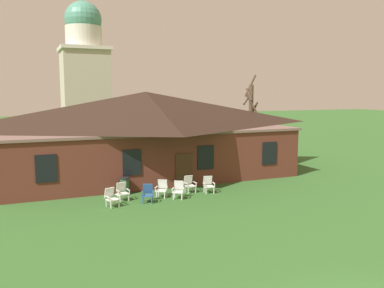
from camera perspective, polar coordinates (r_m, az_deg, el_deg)
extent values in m
cube|color=brown|center=(28.94, -6.46, -1.03)|extent=(18.73, 10.00, 3.20)
cube|color=#795B55|center=(28.75, -6.51, 2.28)|extent=(19.10, 10.20, 0.16)
pyramid|color=black|center=(28.66, -6.55, 4.90)|extent=(19.48, 10.40, 2.47)
cube|color=black|center=(22.84, -19.95, -3.27)|extent=(1.10, 0.06, 1.50)
cube|color=black|center=(23.52, -8.48, -2.61)|extent=(1.10, 0.06, 1.50)
cube|color=black|center=(25.07, 1.95, -1.92)|extent=(1.10, 0.06, 1.50)
cube|color=black|center=(27.34, 10.90, -1.27)|extent=(1.10, 0.06, 1.50)
cube|color=#422819|center=(24.63, -1.11, -3.76)|extent=(1.10, 0.06, 2.10)
cube|color=#BCB29E|center=(45.52, -14.79, 6.21)|extent=(4.80, 4.80, 10.18)
cube|color=silver|center=(45.74, -15.02, 12.82)|extent=(5.18, 5.18, 0.36)
cylinder|color=silver|center=(45.89, -15.07, 14.41)|extent=(3.80, 3.80, 2.20)
sphere|color=#4C8E7A|center=(46.15, -15.15, 16.60)|extent=(3.88, 3.88, 3.88)
cube|color=white|center=(20.99, -10.29, -8.28)|extent=(0.06, 0.06, 0.36)
cube|color=white|center=(20.76, -11.37, -8.49)|extent=(0.06, 0.06, 0.36)
cube|color=white|center=(21.35, -10.93, -8.03)|extent=(0.06, 0.06, 0.36)
cube|color=white|center=(21.12, -12.00, -8.23)|extent=(0.06, 0.06, 0.36)
cube|color=white|center=(21.00, -11.16, -7.72)|extent=(0.68, 0.67, 0.05)
cube|color=white|center=(21.18, -11.63, -6.76)|extent=(0.55, 0.35, 0.54)
cube|color=white|center=(21.08, -10.47, -7.09)|extent=(0.22, 0.46, 0.03)
cube|color=white|center=(20.97, -10.22, -7.47)|extent=(0.05, 0.05, 0.22)
cube|color=white|center=(20.79, -11.83, -7.33)|extent=(0.22, 0.46, 0.03)
cube|color=white|center=(20.68, -11.59, -7.72)|extent=(0.05, 0.05, 0.22)
cube|color=silver|center=(22.01, -8.95, -7.52)|extent=(0.06, 0.06, 0.36)
cube|color=silver|center=(21.86, -10.09, -7.65)|extent=(0.06, 0.06, 0.36)
cube|color=silver|center=(22.41, -9.35, -7.26)|extent=(0.06, 0.06, 0.36)
cube|color=silver|center=(22.27, -10.47, -7.38)|extent=(0.06, 0.06, 0.36)
cube|color=silver|center=(22.08, -9.72, -6.94)|extent=(0.59, 0.58, 0.05)
cube|color=silver|center=(22.30, -10.01, -6.01)|extent=(0.53, 0.25, 0.54)
cube|color=silver|center=(22.11, -9.00, -6.38)|extent=(0.11, 0.47, 0.03)
cube|color=silver|center=(21.99, -8.85, -6.75)|extent=(0.04, 0.04, 0.22)
cube|color=silver|center=(21.93, -10.43, -6.53)|extent=(0.11, 0.47, 0.03)
cube|color=silver|center=(21.80, -10.29, -6.90)|extent=(0.04, 0.04, 0.22)
cube|color=#2D5693|center=(21.34, -5.73, -7.94)|extent=(0.06, 0.06, 0.36)
cube|color=#2D5693|center=(21.37, -6.97, -7.94)|extent=(0.06, 0.06, 0.36)
cube|color=#2D5693|center=(21.76, -5.66, -7.63)|extent=(0.06, 0.06, 0.36)
cube|color=#2D5693|center=(21.79, -6.88, -7.63)|extent=(0.06, 0.06, 0.36)
cube|color=#2D5693|center=(21.51, -6.32, -7.26)|extent=(0.69, 0.68, 0.05)
cube|color=#2D5693|center=(21.74, -6.27, -6.29)|extent=(0.55, 0.36, 0.54)
cube|color=#2D5693|center=(21.43, -5.55, -6.77)|extent=(0.22, 0.46, 0.03)
cube|color=#2D5693|center=(21.30, -5.57, -7.16)|extent=(0.05, 0.05, 0.22)
cube|color=#2D5693|center=(21.47, -7.11, -6.76)|extent=(0.22, 0.46, 0.03)
cube|color=#2D5693|center=(21.34, -7.14, -7.16)|extent=(0.05, 0.05, 0.22)
cube|color=silver|center=(22.26, -3.90, -7.27)|extent=(0.07, 0.07, 0.36)
cube|color=silver|center=(22.37, -5.06, -7.21)|extent=(0.07, 0.07, 0.36)
cube|color=silver|center=(22.68, -3.64, -7.00)|extent=(0.07, 0.07, 0.36)
cube|color=silver|center=(22.79, -4.78, -6.94)|extent=(0.07, 0.07, 0.36)
cube|color=silver|center=(22.48, -4.35, -6.60)|extent=(0.73, 0.73, 0.05)
cube|color=silver|center=(22.70, -4.17, -5.68)|extent=(0.54, 0.43, 0.54)
cube|color=silver|center=(22.34, -3.64, -6.16)|extent=(0.30, 0.43, 0.03)
cube|color=silver|center=(22.22, -3.73, -6.53)|extent=(0.06, 0.06, 0.22)
cube|color=silver|center=(22.48, -5.09, -6.09)|extent=(0.30, 0.43, 0.03)
cube|color=silver|center=(22.35, -5.19, -6.46)|extent=(0.06, 0.06, 0.22)
cube|color=white|center=(21.95, -1.47, -7.47)|extent=(0.07, 0.07, 0.36)
cube|color=white|center=(22.02, -2.66, -7.43)|extent=(0.07, 0.07, 0.36)
cube|color=white|center=(22.37, -1.30, -7.19)|extent=(0.07, 0.07, 0.36)
cube|color=white|center=(22.44, -2.47, -7.14)|extent=(0.07, 0.07, 0.36)
cube|color=white|center=(22.14, -1.98, -6.79)|extent=(0.73, 0.72, 0.05)
cube|color=white|center=(22.37, -1.86, -5.86)|extent=(0.54, 0.42, 0.54)
cube|color=white|center=(22.04, -1.24, -6.34)|extent=(0.28, 0.44, 0.03)
cube|color=white|center=(21.91, -1.30, -6.72)|extent=(0.05, 0.05, 0.22)
cube|color=white|center=(22.12, -2.73, -6.29)|extent=(0.28, 0.44, 0.03)
cube|color=white|center=(21.99, -2.80, -6.67)|extent=(0.05, 0.05, 0.22)
cube|color=silver|center=(23.45, 0.51, -6.51)|extent=(0.05, 0.05, 0.36)
cube|color=silver|center=(23.26, -0.52, -6.62)|extent=(0.05, 0.05, 0.36)
cube|color=silver|center=(23.83, 0.04, -6.28)|extent=(0.05, 0.05, 0.36)
cube|color=silver|center=(23.65, -0.97, -6.39)|extent=(0.05, 0.05, 0.36)
cube|color=silver|center=(23.50, -0.24, -5.96)|extent=(0.56, 0.54, 0.05)
cube|color=silver|center=(23.70, -0.55, -5.10)|extent=(0.52, 0.21, 0.54)
cube|color=silver|center=(23.56, 0.43, -5.44)|extent=(0.08, 0.47, 0.03)
cube|color=silver|center=(23.44, 0.60, -5.78)|extent=(0.04, 0.04, 0.22)
cube|color=silver|center=(23.32, -0.86, -5.57)|extent=(0.08, 0.47, 0.03)
cube|color=silver|center=(23.20, -0.70, -5.92)|extent=(0.04, 0.04, 0.22)
cube|color=silver|center=(23.29, 3.10, -6.61)|extent=(0.06, 0.06, 0.36)
cube|color=silver|center=(23.17, 2.00, -6.68)|extent=(0.06, 0.06, 0.36)
cube|color=silver|center=(23.70, 2.81, -6.36)|extent=(0.06, 0.06, 0.36)
cube|color=silver|center=(23.59, 1.73, -6.42)|extent=(0.06, 0.06, 0.36)
cube|color=silver|center=(23.39, 2.41, -6.03)|extent=(0.63, 0.61, 0.05)
cube|color=silver|center=(23.61, 2.22, -5.15)|extent=(0.54, 0.28, 0.54)
cube|color=silver|center=(23.40, 3.12, -5.54)|extent=(0.14, 0.47, 0.03)
cube|color=silver|center=(23.27, 3.22, -5.89)|extent=(0.05, 0.05, 0.22)
cube|color=silver|center=(23.25, 1.73, -5.61)|extent=(0.14, 0.47, 0.03)
cube|color=silver|center=(23.13, 1.83, -5.97)|extent=(0.05, 0.05, 0.22)
cylinder|color=brown|center=(33.10, 8.30, 2.75)|extent=(0.36, 0.36, 6.38)
cylinder|color=brown|center=(33.34, 8.67, 4.68)|extent=(0.53, 0.85, 1.46)
cylinder|color=brown|center=(33.40, 8.26, 8.16)|extent=(0.96, 0.47, 1.80)
cylinder|color=brown|center=(32.79, 8.08, 6.96)|extent=(0.38, 0.69, 1.00)
cylinder|color=brown|center=(33.23, 7.76, 6.22)|extent=(0.91, 0.55, 0.82)
cylinder|color=brown|center=(32.53, 8.48, 5.58)|extent=(1.09, 0.58, 1.78)
cylinder|color=#335638|center=(23.40, -9.49, -5.96)|extent=(0.52, 0.52, 0.90)
cylinder|color=black|center=(23.29, -9.51, -4.78)|extent=(0.56, 0.56, 0.08)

